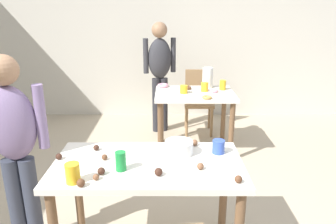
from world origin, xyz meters
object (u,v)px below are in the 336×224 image
person_girl_near (13,142)px  chair_far_table (197,97)px  mixing_bowl (178,147)px  pitcher_far (206,78)px  dining_table_far (193,103)px  person_adult_far (158,68)px  soda_can (119,161)px  dining_table_near (147,178)px

person_girl_near → chair_far_table: bearing=58.6°
mixing_bowl → pitcher_far: (0.41, 1.89, 0.08)m
dining_table_far → person_adult_far: 0.86m
chair_far_table → mixing_bowl: (-0.36, -2.34, 0.30)m
soda_can → dining_table_far: bearing=72.2°
person_girl_near → mixing_bowl: (1.10, 0.04, -0.06)m
dining_table_near → person_girl_near: (-0.90, 0.10, 0.22)m
dining_table_near → soda_can: (-0.16, -0.10, 0.17)m
dining_table_far → mixing_bowl: size_ratio=4.78×
person_adult_far → chair_far_table: bearing=0.7°
person_girl_near → pitcher_far: person_girl_near is taller
person_girl_near → soda_can: size_ratio=11.79×
dining_table_far → soda_can: (-0.61, -1.89, 0.19)m
chair_far_table → soda_can: bearing=-105.6°
dining_table_near → person_adult_far: person_adult_far is taller
dining_table_far → mixing_bowl: 1.68m
pitcher_far → mixing_bowl: bearing=-102.4°
person_girl_near → mixing_bowl: size_ratio=7.42×
chair_far_table → soda_can: (-0.72, -2.58, 0.31)m
soda_can → chair_far_table: bearing=74.4°
mixing_bowl → pitcher_far: bearing=77.6°
mixing_bowl → person_adult_far: bearing=94.6°
dining_table_far → person_girl_near: person_girl_near is taller
chair_far_table → person_girl_near: 2.82m
person_girl_near → dining_table_far: bearing=51.6°
dining_table_near → person_adult_far: 2.49m
dining_table_far → person_adult_far: person_adult_far is taller
person_adult_far → mixing_bowl: person_adult_far is taller
person_girl_near → soda_can: (0.74, -0.19, -0.04)m
dining_table_far → person_girl_near: (-1.34, -1.69, 0.23)m
person_adult_far → pitcher_far: person_adult_far is taller
dining_table_near → mixing_bowl: (0.21, 0.14, 0.16)m
dining_table_near → chair_far_table: bearing=77.2°
dining_table_far → pitcher_far: 0.39m
dining_table_near → person_girl_near: 0.93m
dining_table_near → dining_table_far: (0.45, 1.79, -0.02)m
chair_far_table → person_adult_far: person_adult_far is taller
mixing_bowl → soda_can: (-0.37, -0.24, 0.02)m
chair_far_table → person_girl_near: (-1.46, -2.39, 0.36)m
soda_can → pitcher_far: bearing=69.8°
person_adult_far → dining_table_far: bearing=-58.0°
person_adult_far → soda_can: 2.58m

